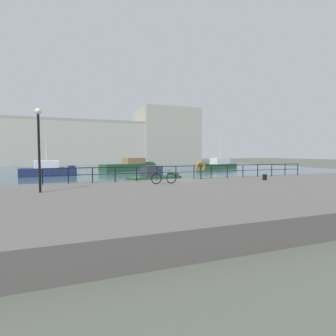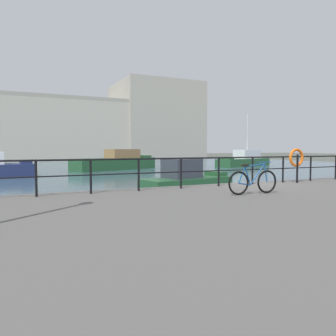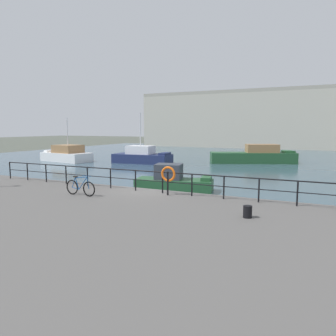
{
  "view_description": "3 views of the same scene",
  "coord_description": "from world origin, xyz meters",
  "px_view_note": "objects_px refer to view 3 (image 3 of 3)",
  "views": [
    {
      "loc": [
        -7.79,
        -19.03,
        2.97
      ],
      "look_at": [
        -0.04,
        1.72,
        1.72
      ],
      "focal_mm": 27.34,
      "sensor_mm": 36.0,
      "label": 1
    },
    {
      "loc": [
        -8.57,
        -10.79,
        2.35
      ],
      "look_at": [
        -1.74,
        3.94,
        1.36
      ],
      "focal_mm": 34.86,
      "sensor_mm": 36.0,
      "label": 2
    },
    {
      "loc": [
        8.16,
        -14.78,
        4.18
      ],
      "look_at": [
        -0.31,
        3.19,
        1.68
      ],
      "focal_mm": 34.19,
      "sensor_mm": 36.0,
      "label": 3
    }
  ],
  "objects_px": {
    "harbor_building": "(312,117)",
    "moored_cabin_cruiser": "(255,156)",
    "moored_harbor_tender": "(67,155)",
    "parked_bicycle": "(80,187)",
    "moored_white_yacht": "(173,181)",
    "life_ring_stand": "(168,175)",
    "moored_red_daysailer": "(142,156)",
    "mooring_bollard": "(248,212)"
  },
  "relations": [
    {
      "from": "harbor_building",
      "to": "parked_bicycle",
      "type": "relative_size",
      "value": 32.45
    },
    {
      "from": "moored_white_yacht",
      "to": "harbor_building",
      "type": "bearing_deg",
      "value": 70.18
    },
    {
      "from": "moored_red_daysailer",
      "to": "moored_cabin_cruiser",
      "type": "xyz_separation_m",
      "value": [
        12.16,
        5.69,
        0.05
      ]
    },
    {
      "from": "mooring_bollard",
      "to": "moored_cabin_cruiser",
      "type": "bearing_deg",
      "value": 99.61
    },
    {
      "from": "moored_cabin_cruiser",
      "to": "moored_harbor_tender",
      "type": "xyz_separation_m",
      "value": [
        -21.7,
        -8.04,
        0.0
      ]
    },
    {
      "from": "moored_cabin_cruiser",
      "to": "mooring_bollard",
      "type": "relative_size",
      "value": 22.99
    },
    {
      "from": "life_ring_stand",
      "to": "moored_white_yacht",
      "type": "bearing_deg",
      "value": 111.78
    },
    {
      "from": "harbor_building",
      "to": "moored_harbor_tender",
      "type": "distance_m",
      "value": 50.51
    },
    {
      "from": "moored_cabin_cruiser",
      "to": "mooring_bollard",
      "type": "xyz_separation_m",
      "value": [
        4.63,
        -27.37,
        0.32
      ]
    },
    {
      "from": "moored_harbor_tender",
      "to": "parked_bicycle",
      "type": "height_order",
      "value": "moored_harbor_tender"
    },
    {
      "from": "harbor_building",
      "to": "moored_harbor_tender",
      "type": "bearing_deg",
      "value": -122.51
    },
    {
      "from": "moored_harbor_tender",
      "to": "parked_bicycle",
      "type": "xyz_separation_m",
      "value": [
        18.3,
        -18.88,
        0.49
      ]
    },
    {
      "from": "moored_cabin_cruiser",
      "to": "parked_bicycle",
      "type": "xyz_separation_m",
      "value": [
        -3.41,
        -26.93,
        0.49
      ]
    },
    {
      "from": "harbor_building",
      "to": "moored_cabin_cruiser",
      "type": "xyz_separation_m",
      "value": [
        -5.27,
        -34.28,
        -5.66
      ]
    },
    {
      "from": "harbor_building",
      "to": "life_ring_stand",
      "type": "height_order",
      "value": "harbor_building"
    },
    {
      "from": "harbor_building",
      "to": "parked_bicycle",
      "type": "bearing_deg",
      "value": -98.07
    },
    {
      "from": "moored_red_daysailer",
      "to": "parked_bicycle",
      "type": "relative_size",
      "value": 3.97
    },
    {
      "from": "moored_red_daysailer",
      "to": "mooring_bollard",
      "type": "height_order",
      "value": "moored_red_daysailer"
    },
    {
      "from": "moored_red_daysailer",
      "to": "life_ring_stand",
      "type": "relative_size",
      "value": 5.03
    },
    {
      "from": "harbor_building",
      "to": "moored_white_yacht",
      "type": "distance_m",
      "value": 54.68
    },
    {
      "from": "mooring_bollard",
      "to": "life_ring_stand",
      "type": "distance_m",
      "value": 4.94
    },
    {
      "from": "parked_bicycle",
      "to": "harbor_building",
      "type": "bearing_deg",
      "value": 83.86
    },
    {
      "from": "moored_red_daysailer",
      "to": "moored_cabin_cruiser",
      "type": "distance_m",
      "value": 13.43
    },
    {
      "from": "harbor_building",
      "to": "moored_red_daysailer",
      "type": "bearing_deg",
      "value": -113.56
    },
    {
      "from": "moored_white_yacht",
      "to": "parked_bicycle",
      "type": "height_order",
      "value": "parked_bicycle"
    },
    {
      "from": "moored_harbor_tender",
      "to": "parked_bicycle",
      "type": "distance_m",
      "value": 26.3
    },
    {
      "from": "parked_bicycle",
      "to": "life_ring_stand",
      "type": "height_order",
      "value": "life_ring_stand"
    },
    {
      "from": "moored_cabin_cruiser",
      "to": "life_ring_stand",
      "type": "relative_size",
      "value": 7.24
    },
    {
      "from": "parked_bicycle",
      "to": "moored_white_yacht",
      "type": "bearing_deg",
      "value": 79.55
    },
    {
      "from": "moored_white_yacht",
      "to": "moored_red_daysailer",
      "type": "distance_m",
      "value": 17.35
    },
    {
      "from": "moored_white_yacht",
      "to": "moored_harbor_tender",
      "type": "bearing_deg",
      "value": 137.48
    },
    {
      "from": "parked_bicycle",
      "to": "life_ring_stand",
      "type": "relative_size",
      "value": 1.27
    },
    {
      "from": "moored_white_yacht",
      "to": "moored_harbor_tender",
      "type": "xyz_separation_m",
      "value": [
        -19.9,
        11.57,
        0.22
      ]
    },
    {
      "from": "harbor_building",
      "to": "moored_red_daysailer",
      "type": "xyz_separation_m",
      "value": [
        -17.43,
        -39.98,
        -5.71
      ]
    },
    {
      "from": "moored_white_yacht",
      "to": "mooring_bollard",
      "type": "relative_size",
      "value": 12.17
    },
    {
      "from": "moored_white_yacht",
      "to": "moored_cabin_cruiser",
      "type": "distance_m",
      "value": 19.7
    },
    {
      "from": "moored_red_daysailer",
      "to": "moored_cabin_cruiser",
      "type": "height_order",
      "value": "moored_red_daysailer"
    },
    {
      "from": "life_ring_stand",
      "to": "mooring_bollard",
      "type": "bearing_deg",
      "value": -28.79
    },
    {
      "from": "moored_white_yacht",
      "to": "life_ring_stand",
      "type": "height_order",
      "value": "life_ring_stand"
    },
    {
      "from": "mooring_bollard",
      "to": "moored_harbor_tender",
      "type": "bearing_deg",
      "value": 143.72
    },
    {
      "from": "harbor_building",
      "to": "moored_white_yacht",
      "type": "height_order",
      "value": "harbor_building"
    },
    {
      "from": "moored_cabin_cruiser",
      "to": "parked_bicycle",
      "type": "distance_m",
      "value": 27.14
    }
  ]
}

